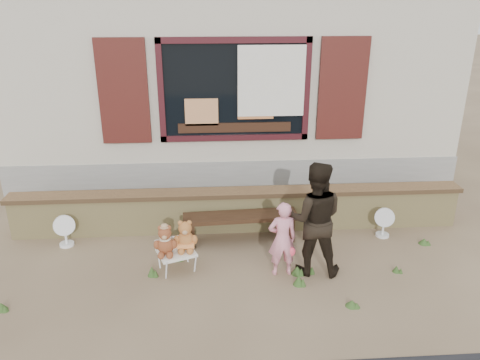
{
  "coord_description": "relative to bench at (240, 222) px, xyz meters",
  "views": [
    {
      "loc": [
        -0.42,
        -5.71,
        3.5
      ],
      "look_at": [
        0.0,
        0.6,
        1.0
      ],
      "focal_mm": 35.0,
      "sensor_mm": 36.0,
      "label": 1
    }
  ],
  "objects": [
    {
      "name": "ground",
      "position": [
        -0.01,
        -0.6,
        -0.32
      ],
      "size": [
        80.0,
        80.0,
        0.0
      ],
      "primitive_type": "plane",
      "color": "brown",
      "rests_on": "ground"
    },
    {
      "name": "shopfront",
      "position": [
        -0.01,
        3.89,
        1.68
      ],
      "size": [
        8.04,
        5.13,
        4.0
      ],
      "color": "gray",
      "rests_on": "ground"
    },
    {
      "name": "brick_wall",
      "position": [
        -0.01,
        0.4,
        0.02
      ],
      "size": [
        7.1,
        0.36,
        0.67
      ],
      "color": "tan",
      "rests_on": "ground"
    },
    {
      "name": "bench",
      "position": [
        0.0,
        0.0,
        0.0
      ],
      "size": [
        1.73,
        0.47,
        0.44
      ],
      "rotation": [
        0.0,
        0.0,
        0.06
      ],
      "color": "black",
      "rests_on": "ground"
    },
    {
      "name": "folding_chair",
      "position": [
        -0.92,
        -0.76,
        -0.06
      ],
      "size": [
        0.59,
        0.56,
        0.29
      ],
      "rotation": [
        0.0,
        0.0,
        0.36
      ],
      "color": "white",
      "rests_on": "ground"
    },
    {
      "name": "teddy_bear_left",
      "position": [
        -1.05,
        -0.81,
        0.18
      ],
      "size": [
        0.38,
        0.36,
        0.42
      ],
      "primitive_type": null,
      "rotation": [
        0.0,
        0.0,
        0.36
      ],
      "color": "brown",
      "rests_on": "folding_chair"
    },
    {
      "name": "teddy_bear_right",
      "position": [
        -0.79,
        -0.71,
        0.19
      ],
      "size": [
        0.4,
        0.37,
        0.44
      ],
      "primitive_type": null,
      "rotation": [
        0.0,
        0.0,
        0.36
      ],
      "color": "#975A2A",
      "rests_on": "folding_chair"
    },
    {
      "name": "child",
      "position": [
        0.49,
        -0.94,
        0.2
      ],
      "size": [
        0.4,
        0.28,
        1.05
      ],
      "primitive_type": "imported",
      "rotation": [
        0.0,
        0.0,
        3.22
      ],
      "color": "pink",
      "rests_on": "ground"
    },
    {
      "name": "adult",
      "position": [
        0.91,
        -0.89,
        0.46
      ],
      "size": [
        0.85,
        0.72,
        1.57
      ],
      "primitive_type": "imported",
      "rotation": [
        0.0,
        0.0,
        2.96
      ],
      "color": "black",
      "rests_on": "ground"
    },
    {
      "name": "fan_left",
      "position": [
        -2.62,
        0.03,
        -0.07
      ],
      "size": [
        0.33,
        0.21,
        0.5
      ],
      "rotation": [
        0.0,
        0.0,
        0.36
      ],
      "color": "white",
      "rests_on": "ground"
    },
    {
      "name": "fan_right",
      "position": [
        2.22,
        -0.0,
        -0.08
      ],
      "size": [
        0.31,
        0.21,
        0.49
      ],
      "rotation": [
        0.0,
        0.0,
        -0.32
      ],
      "color": "silver",
      "rests_on": "ground"
    },
    {
      "name": "grass_tufts",
      "position": [
        0.24,
        -0.97,
        -0.26
      ],
      "size": [
        5.87,
        1.58,
        0.15
      ],
      "color": "#315020",
      "rests_on": "ground"
    }
  ]
}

